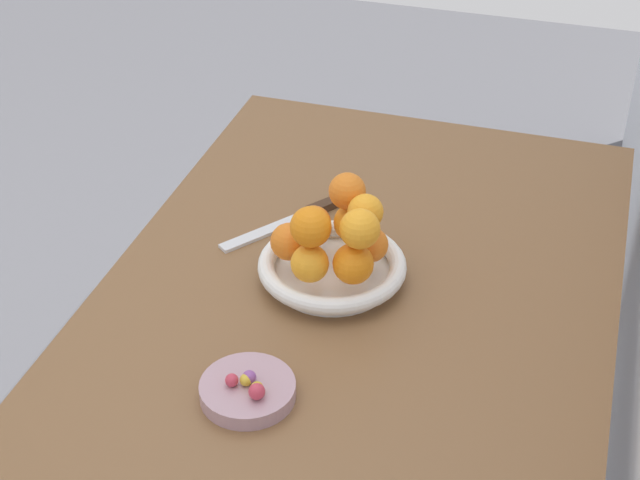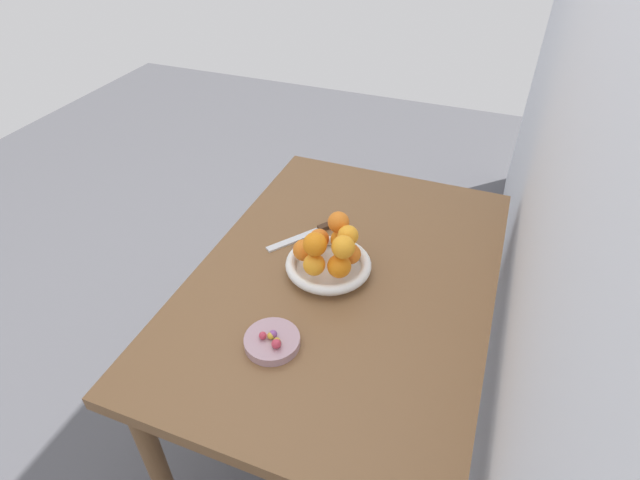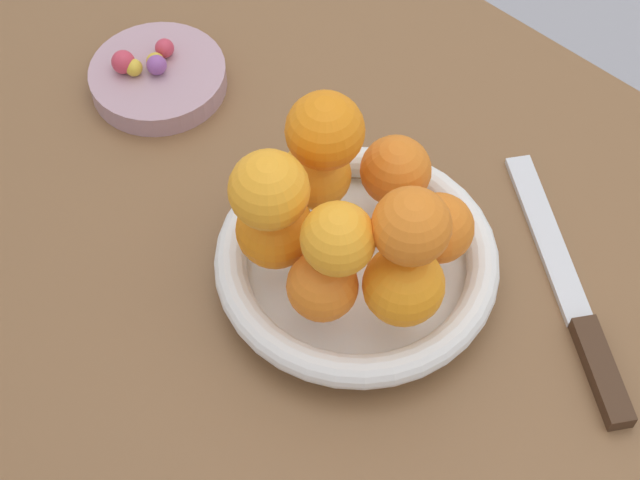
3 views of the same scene
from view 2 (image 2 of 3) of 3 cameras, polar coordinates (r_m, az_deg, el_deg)
ground_plane at (r=1.89m, az=2.12°, el=-20.84°), size 6.00×6.00×0.00m
wall_back at (r=1.02m, az=28.51°, el=12.11°), size 4.00×0.05×2.50m
dining_table at (r=1.38m, az=2.74°, el=-6.69°), size 1.10×0.76×0.74m
fruit_bowl at (r=1.31m, az=0.96°, el=-2.94°), size 0.23×0.23×0.04m
candy_dish at (r=1.15m, az=-5.49°, el=-11.44°), size 0.13×0.13×0.02m
orange_0 at (r=1.32m, az=-0.11°, el=0.13°), size 0.05×0.05×0.05m
orange_1 at (r=1.29m, az=-1.86°, el=-1.16°), size 0.06×0.06×0.06m
orange_2 at (r=1.24m, az=-0.67°, el=-2.83°), size 0.06×0.06×0.06m
orange_3 at (r=1.24m, az=2.18°, el=-2.99°), size 0.06×0.06×0.06m
orange_4 at (r=1.28m, az=3.52°, el=-1.60°), size 0.05×0.05×0.05m
orange_5 at (r=1.32m, az=2.52°, el=0.05°), size 0.06×0.06×0.06m
orange_6 at (r=1.20m, az=2.68°, el=-0.81°), size 0.06×0.06×0.06m
orange_7 at (r=1.25m, az=3.43°, el=0.46°), size 0.05×0.05×0.05m
orange_8 at (r=1.21m, az=-0.58°, el=-0.50°), size 0.06×0.06×0.06m
orange_9 at (r=1.28m, az=2.13°, el=2.05°), size 0.06×0.06×0.06m
candy_ball_0 at (r=1.11m, az=-5.02°, el=-11.74°), size 0.02×0.02×0.02m
candy_ball_1 at (r=1.13m, az=-5.39°, el=-10.67°), size 0.02×0.02×0.02m
candy_ball_2 at (r=1.12m, az=-4.96°, el=-11.43°), size 0.02×0.02×0.02m
candy_ball_3 at (r=1.13m, az=-6.56°, el=-10.80°), size 0.02×0.02×0.02m
candy_ball_4 at (r=1.13m, az=-5.62°, el=-10.83°), size 0.02×0.02×0.02m
knife at (r=1.45m, az=-0.68°, el=0.98°), size 0.22×0.17×0.01m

